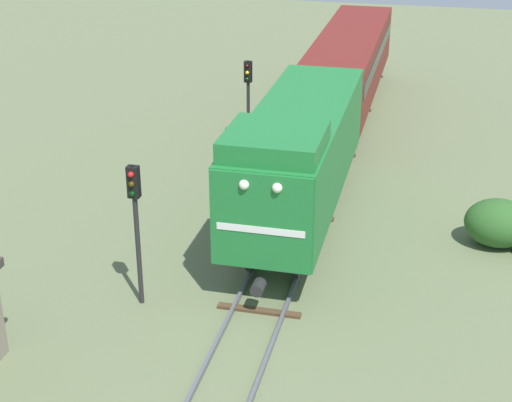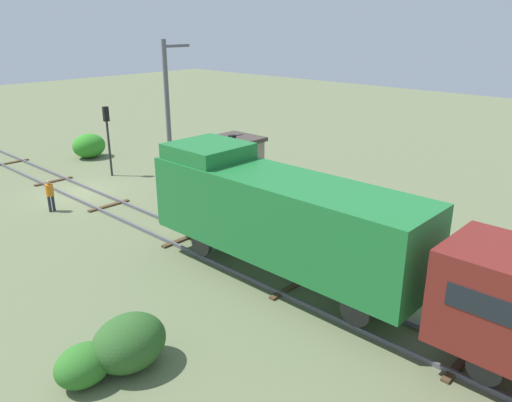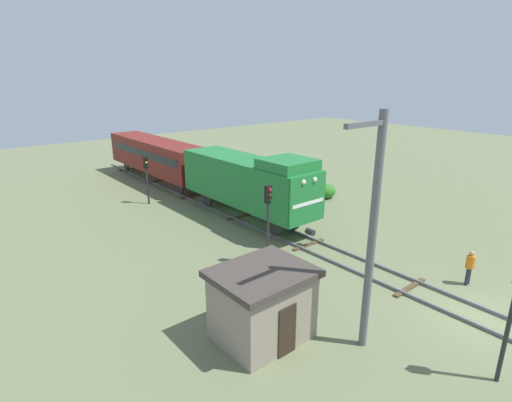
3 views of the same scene
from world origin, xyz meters
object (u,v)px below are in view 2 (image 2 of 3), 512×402
(locomotive, at_px, (277,213))
(traffic_signal_mid, at_px, (232,161))
(worker_near_track, at_px, (50,193))
(catenary_mast, at_px, (168,109))
(relay_hut, at_px, (231,160))
(traffic_signal_near, at_px, (107,128))

(locomotive, height_order, traffic_signal_mid, locomotive)
(worker_near_track, bearing_deg, locomotive, -163.57)
(locomotive, height_order, worker_near_track, locomotive)
(locomotive, xyz_separation_m, worker_near_track, (2.40, -13.36, -1.78))
(worker_near_track, xyz_separation_m, catenary_mast, (-7.46, 0.50, 3.45))
(traffic_signal_mid, relative_size, relay_hut, 1.21)
(locomotive, height_order, relay_hut, locomotive)
(worker_near_track, bearing_deg, traffic_signal_mid, -136.18)
(locomotive, distance_m, traffic_signal_near, 17.04)
(traffic_signal_mid, distance_m, relay_hut, 6.18)
(traffic_signal_near, distance_m, traffic_signal_mid, 10.92)
(locomotive, distance_m, relay_hut, 12.72)
(catenary_mast, bearing_deg, worker_near_track, -3.82)
(traffic_signal_near, bearing_deg, locomotive, 79.18)
(traffic_signal_mid, xyz_separation_m, worker_near_track, (5.80, -7.54, -1.94))
(locomotive, bearing_deg, traffic_signal_near, -100.82)
(locomotive, relative_size, relay_hut, 3.31)
(worker_near_track, distance_m, catenary_mast, 8.23)
(traffic_signal_mid, distance_m, worker_near_track, 9.71)
(worker_near_track, height_order, relay_hut, relay_hut)
(traffic_signal_mid, bearing_deg, relay_hut, -133.26)
(traffic_signal_near, distance_m, catenary_mast, 4.52)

